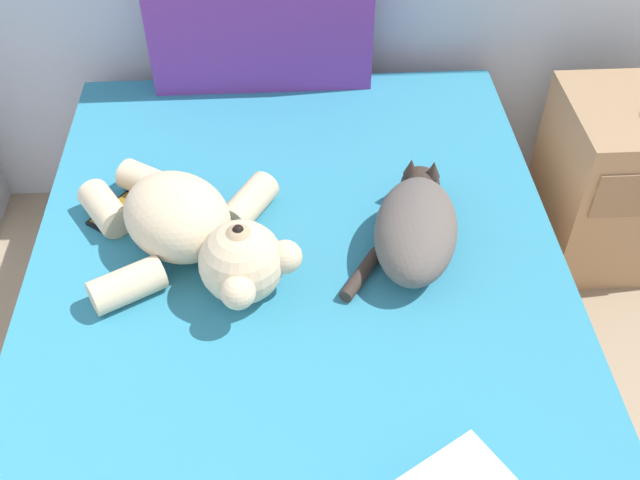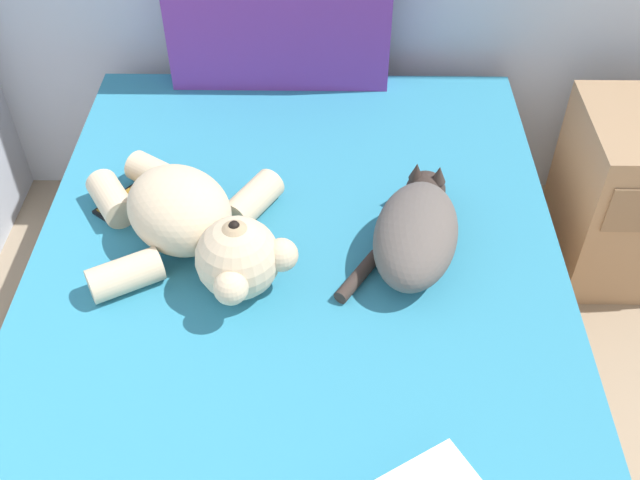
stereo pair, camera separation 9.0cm
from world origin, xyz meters
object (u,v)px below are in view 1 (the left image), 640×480
at_px(patterned_cushion, 260,14).
at_px(bed, 302,369).
at_px(cell_phone, 118,212).
at_px(teddy_bear, 195,232).
at_px(nightstand, 618,181).
at_px(cat, 416,226).

bearing_deg(patterned_cushion, bed, -85.10).
xyz_separation_m(patterned_cushion, cell_phone, (-0.37, -0.58, -0.22)).
relative_size(teddy_bear, nightstand, 1.01).
distance_m(teddy_bear, cell_phone, 0.28).
height_order(teddy_bear, nightstand, teddy_bear).
relative_size(bed, cell_phone, 11.91).
xyz_separation_m(cat, teddy_bear, (-0.51, -0.01, 0.01)).
bearing_deg(cell_phone, bed, -35.03).
relative_size(cat, nightstand, 0.77).
bearing_deg(patterned_cushion, teddy_bear, -101.69).
distance_m(patterned_cushion, teddy_bear, 0.78).
bearing_deg(cat, patterned_cushion, 115.54).
height_order(patterned_cushion, teddy_bear, patterned_cushion).
xyz_separation_m(cat, nightstand, (0.74, 0.50, -0.31)).
height_order(teddy_bear, cell_phone, teddy_bear).
height_order(cat, nightstand, cat).
distance_m(cat, cell_phone, 0.74).
xyz_separation_m(bed, patterned_cushion, (-0.08, 0.89, 0.49)).
relative_size(patterned_cushion, cell_phone, 4.02).
distance_m(bed, nightstand, 1.21).
height_order(patterned_cushion, cat, patterned_cushion).
height_order(bed, cat, cat).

